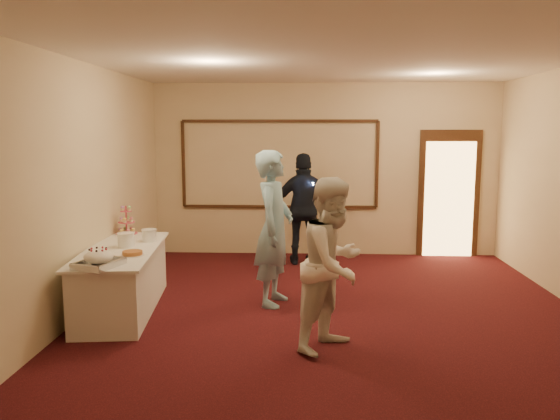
# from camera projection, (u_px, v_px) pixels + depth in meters

# --- Properties ---
(floor) EXTENTS (7.00, 7.00, 0.00)m
(floor) POSITION_uv_depth(u_px,v_px,m) (335.00, 321.00, 6.31)
(floor) COLOR black
(floor) RESTS_ON ground
(room_walls) EXTENTS (6.04, 7.04, 3.02)m
(room_walls) POSITION_uv_depth(u_px,v_px,m) (338.00, 145.00, 6.02)
(room_walls) COLOR beige
(room_walls) RESTS_ON floor
(wall_molding) EXTENTS (3.45, 0.04, 1.55)m
(wall_molding) POSITION_uv_depth(u_px,v_px,m) (280.00, 164.00, 9.54)
(wall_molding) COLOR black
(wall_molding) RESTS_ON room_walls
(doorway) EXTENTS (1.05, 0.07, 2.20)m
(doorway) POSITION_uv_depth(u_px,v_px,m) (449.00, 195.00, 9.48)
(doorway) COLOR black
(doorway) RESTS_ON floor
(buffet_table) EXTENTS (1.06, 2.24, 0.77)m
(buffet_table) POSITION_uv_depth(u_px,v_px,m) (123.00, 279.00, 6.65)
(buffet_table) COLOR silver
(buffet_table) RESTS_ON floor
(pavlova_tray) EXTENTS (0.49, 0.58, 0.19)m
(pavlova_tray) POSITION_uv_depth(u_px,v_px,m) (99.00, 259.00, 5.71)
(pavlova_tray) COLOR #ACAEB3
(pavlova_tray) RESTS_ON buffet_table
(cupcake_stand) EXTENTS (0.29, 0.29, 0.43)m
(cupcake_stand) POSITION_uv_depth(u_px,v_px,m) (126.00, 223.00, 7.54)
(cupcake_stand) COLOR #CD4962
(cupcake_stand) RESTS_ON buffet_table
(plate_stack_a) EXTENTS (0.21, 0.21, 0.18)m
(plate_stack_a) POSITION_uv_depth(u_px,v_px,m) (126.00, 240.00, 6.69)
(plate_stack_a) COLOR white
(plate_stack_a) RESTS_ON buffet_table
(plate_stack_b) EXTENTS (0.19, 0.19, 0.16)m
(plate_stack_b) POSITION_uv_depth(u_px,v_px,m) (149.00, 235.00, 7.02)
(plate_stack_b) COLOR white
(plate_stack_b) RESTS_ON buffet_table
(tart) EXTENTS (0.26, 0.26, 0.05)m
(tart) POSITION_uv_depth(u_px,v_px,m) (132.00, 253.00, 6.23)
(tart) COLOR white
(tart) RESTS_ON buffet_table
(man) EXTENTS (0.60, 0.79, 1.95)m
(man) POSITION_uv_depth(u_px,v_px,m) (274.00, 228.00, 6.83)
(man) COLOR #87B4CD
(man) RESTS_ON floor
(woman) EXTENTS (1.03, 1.07, 1.74)m
(woman) POSITION_uv_depth(u_px,v_px,m) (333.00, 264.00, 5.43)
(woman) COLOR white
(woman) RESTS_ON floor
(guest) EXTENTS (1.11, 0.55, 1.83)m
(guest) POSITION_uv_depth(u_px,v_px,m) (304.00, 209.00, 8.92)
(guest) COLOR black
(guest) RESTS_ON floor
(camera_flash) EXTENTS (0.08, 0.05, 0.05)m
(camera_flash) POSITION_uv_depth(u_px,v_px,m) (311.00, 184.00, 8.75)
(camera_flash) COLOR white
(camera_flash) RESTS_ON guest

